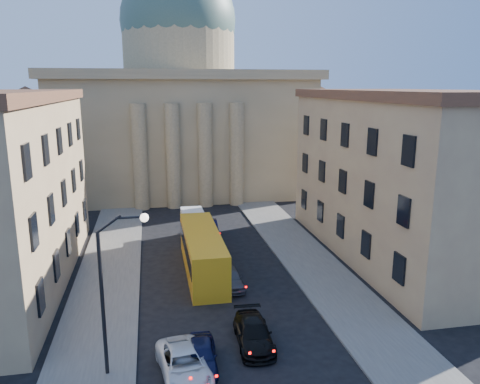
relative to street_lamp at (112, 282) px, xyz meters
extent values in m
cube|color=#595651|center=(-1.53, 10.00, -5.21)|extent=(5.00, 60.00, 0.15)
cube|color=#595651|center=(15.47, 10.00, -5.21)|extent=(5.00, 60.00, 0.15)
cube|color=#887653|center=(6.97, 48.00, 2.71)|extent=(34.00, 26.00, 16.00)
cube|color=#887653|center=(6.97, 48.00, 11.11)|extent=(35.50, 27.50, 1.20)
cylinder|color=#887653|center=(6.97, 48.00, 14.71)|extent=(16.00, 16.00, 8.00)
sphere|color=#486254|center=(6.97, 48.00, 18.71)|extent=(16.40, 16.40, 16.40)
cube|color=#887653|center=(-14.03, 46.00, 0.21)|extent=(13.00, 13.00, 11.00)
cone|color=#533423|center=(-14.03, 46.00, 7.71)|extent=(26.02, 26.02, 4.00)
cube|color=#887653|center=(27.97, 46.00, 0.21)|extent=(13.00, 13.00, 11.00)
cone|color=#533423|center=(27.97, 46.00, 7.71)|extent=(26.02, 26.02, 4.00)
cylinder|color=#887653|center=(0.97, 34.80, 1.21)|extent=(1.80, 1.80, 13.00)
cylinder|color=#887653|center=(4.97, 34.80, 1.21)|extent=(1.80, 1.80, 13.00)
cylinder|color=#887653|center=(8.97, 34.80, 1.21)|extent=(1.80, 1.80, 13.00)
cylinder|color=#887653|center=(12.97, 34.80, 1.21)|extent=(1.80, 1.80, 13.00)
cube|color=tan|center=(23.97, 14.00, 1.71)|extent=(11.00, 26.00, 14.00)
cube|color=#533423|center=(23.97, 14.00, 9.01)|extent=(11.60, 26.60, 0.80)
cylinder|color=black|center=(-0.53, 0.00, -1.29)|extent=(0.20, 0.20, 8.00)
cylinder|color=black|center=(0.02, 0.00, 3.06)|extent=(1.30, 0.12, 0.96)
cylinder|color=black|center=(1.02, 0.00, 3.36)|extent=(1.30, 0.12, 0.12)
sphere|color=white|center=(1.77, 0.00, 3.31)|extent=(0.44, 0.44, 0.44)
imported|color=#0E1133|center=(4.49, -0.14, -4.59)|extent=(1.94, 4.21, 1.40)
imported|color=white|center=(3.47, -0.90, -4.56)|extent=(3.05, 5.48, 1.45)
imported|color=black|center=(7.77, 1.50, -4.57)|extent=(2.22, 5.04, 1.44)
imported|color=#4B4B50|center=(7.77, 9.84, -4.55)|extent=(1.85, 4.36, 1.47)
imported|color=black|center=(7.78, 22.41, -4.49)|extent=(1.72, 4.82, 1.58)
cube|color=orange|center=(6.07, 13.19, -3.58)|extent=(2.78, 12.13, 3.42)
cube|color=black|center=(6.07, 13.19, -3.03)|extent=(2.84, 11.47, 1.21)
cylinder|color=black|center=(4.96, 8.79, -4.73)|extent=(0.33, 1.10, 1.10)
cylinder|color=black|center=(7.17, 8.78, -4.73)|extent=(0.33, 1.10, 1.10)
cylinder|color=black|center=(4.98, 17.60, -4.73)|extent=(0.33, 1.10, 1.10)
cylinder|color=black|center=(7.18, 17.60, -4.73)|extent=(0.33, 1.10, 1.10)
cube|color=silver|center=(6.13, 19.31, -4.21)|extent=(2.09, 2.18, 2.14)
cube|color=black|center=(6.15, 18.28, -3.95)|extent=(1.97, 0.14, 0.98)
cube|color=silver|center=(6.09, 21.72, -3.72)|extent=(2.21, 3.79, 2.77)
cylinder|color=black|center=(5.25, 18.93, -4.88)|extent=(0.26, 0.81, 0.80)
cylinder|color=black|center=(7.03, 18.96, -4.88)|extent=(0.26, 0.81, 0.80)
cylinder|color=black|center=(5.19, 22.51, -4.88)|extent=(0.26, 0.81, 0.80)
cylinder|color=black|center=(6.97, 22.54, -4.88)|extent=(0.26, 0.81, 0.80)
camera|label=1|loc=(2.19, -23.04, 9.78)|focal=35.00mm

